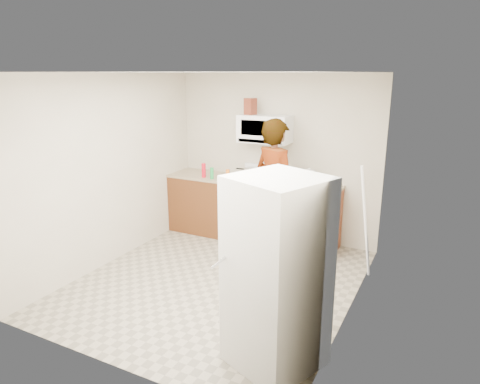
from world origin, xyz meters
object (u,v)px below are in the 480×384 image
Objects in this scene: gas_range at (260,210)px; saucepan at (252,173)px; fridge at (277,274)px; person at (275,189)px; microwave at (265,129)px; kettle at (309,177)px.

saucepan is at bearing 152.52° from gas_range.
fridge is at bearing -60.75° from saucepan.
fridge is (1.31, -2.57, 0.36)m from gas_range.
person is at bearing -41.91° from saucepan.
gas_range is 0.59× the size of person.
microwave is 0.95m from kettle.
microwave reaches higher than kettle.
person is (0.41, -0.57, -0.74)m from microwave.
fridge is (1.31, -2.70, -0.85)m from microwave.
person is at bearing -101.32° from kettle.
person is at bearing 134.66° from fridge.
fridge is 6.82× the size of saucepan.
gas_range is 2.90m from fridge.
gas_range is 4.53× the size of saucepan.
microwave is 0.70m from saucepan.
kettle is at bearing 18.02° from gas_range.
microwave is 3.05× the size of saucepan.
gas_range is 0.89m from kettle.
person reaches higher than fridge.
kettle is (0.67, 0.22, 0.55)m from gas_range.
person is 2.31m from fridge.
microwave is (0.00, 0.13, 1.21)m from gas_range.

